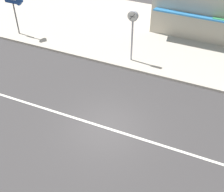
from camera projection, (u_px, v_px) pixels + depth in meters
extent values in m
plane|color=#383535|center=(106.00, 128.00, 16.03)|extent=(160.00, 160.00, 0.00)
cube|color=silver|center=(106.00, 128.00, 16.03)|extent=(50.40, 0.14, 0.01)
cube|color=#ADA393|center=(163.00, 36.00, 23.24)|extent=(68.00, 10.00, 0.15)
cylinder|color=#9E9EA3|center=(132.00, 41.00, 19.77)|extent=(0.12, 0.12, 2.79)
cylinder|color=#9E9EA3|center=(133.00, 16.00, 18.67)|extent=(0.65, 0.18, 0.65)
cylinder|color=white|center=(132.00, 17.00, 18.61)|extent=(0.57, 0.02, 0.57)
cylinder|color=white|center=(134.00, 15.00, 18.74)|extent=(0.57, 0.02, 0.57)
cube|color=black|center=(132.00, 17.00, 18.60)|extent=(0.29, 0.01, 0.05)
cube|color=black|center=(132.00, 17.00, 18.60)|extent=(0.31, 0.01, 0.37)
cylinder|color=#4C4C51|center=(16.00, 19.00, 22.69)|extent=(0.10, 0.10, 2.36)
cone|color=navy|center=(21.00, 1.00, 21.44)|extent=(0.36, 0.73, 0.73)
cube|color=#286BA3|center=(200.00, 17.00, 21.01)|extent=(6.29, 0.90, 0.28)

